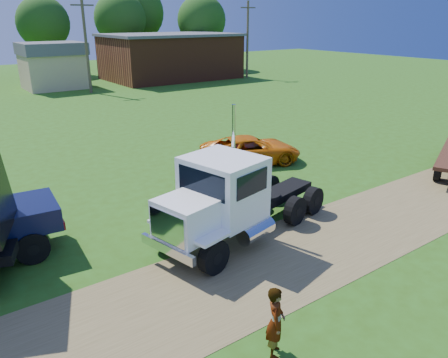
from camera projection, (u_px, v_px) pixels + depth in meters
ground at (294, 254)px, 13.94m from camera, size 140.00×140.00×0.00m
dirt_track at (294, 254)px, 13.93m from camera, size 120.00×4.20×0.01m
white_semi_tractor at (226, 200)px, 14.23m from camera, size 7.52×3.87×4.44m
orange_pickup at (251, 150)px, 22.44m from camera, size 5.62×3.93×1.42m
spectator_a at (276, 322)px, 9.55m from camera, size 0.72×0.74×1.71m
spectator_b at (219, 162)px, 19.98m from camera, size 0.97×0.82×1.75m
brick_building at (171, 56)px, 53.30m from camera, size 15.40×10.40×5.30m
tan_shed at (53, 65)px, 45.71m from camera, size 6.20×5.40×4.70m
utility_poles at (86, 44)px, 42.21m from camera, size 42.20×0.28×9.00m
tree_row at (19, 19)px, 51.47m from camera, size 56.27×14.40×11.66m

